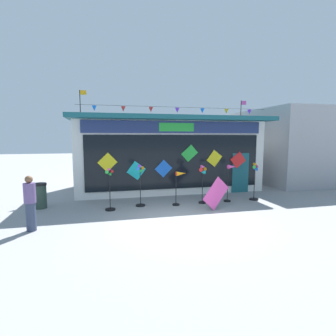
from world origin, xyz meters
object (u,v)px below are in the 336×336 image
object	(u,v)px
wind_spinner_right	(230,177)
person_near_camera	(30,203)
wind_spinner_far_right	(255,179)
wind_spinner_center_right	(203,177)
wind_spinner_far_left	(110,190)
wind_spinner_left	(140,184)
display_kite_on_ground	(216,193)
kite_shop_building	(167,153)
wind_spinner_center_left	(180,182)
trash_bin	(40,196)

from	to	relation	value
wind_spinner_right	person_near_camera	size ratio (longest dim) A/B	0.97
wind_spinner_far_right	person_near_camera	distance (m)	8.90
wind_spinner_center_right	wind_spinner_far_left	bearing A→B (deg)	-177.17
wind_spinner_left	display_kite_on_ground	world-z (taller)	wind_spinner_left
wind_spinner_left	wind_spinner_center_right	world-z (taller)	wind_spinner_left
wind_spinner_center_right	wind_spinner_right	world-z (taller)	wind_spinner_center_right
wind_spinner_right	wind_spinner_far_right	world-z (taller)	wind_spinner_far_right
kite_shop_building	person_near_camera	world-z (taller)	kite_shop_building
wind_spinner_right	wind_spinner_center_right	bearing A→B (deg)	-179.00
wind_spinner_center_right	display_kite_on_ground	bearing A→B (deg)	-79.33
kite_shop_building	wind_spinner_left	bearing A→B (deg)	-118.39
wind_spinner_far_left	wind_spinner_center_left	size ratio (longest dim) A/B	1.17
wind_spinner_far_left	wind_spinner_right	world-z (taller)	wind_spinner_far_left
person_near_camera	trash_bin	distance (m)	2.76
wind_spinner_left	wind_spinner_far_left	bearing A→B (deg)	-164.56
person_near_camera	trash_bin	bearing A→B (deg)	-70.32
wind_spinner_center_left	display_kite_on_ground	distance (m)	1.57
wind_spinner_far_right	display_kite_on_ground	bearing A→B (deg)	-156.55
wind_spinner_left	wind_spinner_right	size ratio (longest dim) A/B	1.06
wind_spinner_far_right	trash_bin	bearing A→B (deg)	175.21
wind_spinner_far_left	wind_spinner_left	xyz separation A→B (m)	(1.22, 0.34, 0.15)
trash_bin	display_kite_on_ground	world-z (taller)	display_kite_on_ground
kite_shop_building	trash_bin	size ratio (longest dim) A/B	9.75
wind_spinner_center_right	wind_spinner_far_right	world-z (taller)	wind_spinner_far_right
kite_shop_building	person_near_camera	distance (m)	8.00
kite_shop_building	wind_spinner_far_left	xyz separation A→B (m)	(-3.17, -3.94, -1.15)
wind_spinner_far_left	wind_spinner_far_right	world-z (taller)	wind_spinner_far_right
wind_spinner_far_left	wind_spinner_right	size ratio (longest dim) A/B	1.02
wind_spinner_far_right	display_kite_on_ground	distance (m)	2.51
display_kite_on_ground	person_near_camera	bearing A→B (deg)	-171.39
wind_spinner_right	display_kite_on_ground	distance (m)	1.54
kite_shop_building	wind_spinner_left	size ratio (longest dim) A/B	5.65
wind_spinner_left	wind_spinner_right	distance (m)	3.90
wind_spinner_left	wind_spinner_right	world-z (taller)	wind_spinner_left
wind_spinner_far_left	trash_bin	size ratio (longest dim) A/B	1.66
kite_shop_building	wind_spinner_center_left	bearing A→B (deg)	-95.30
wind_spinner_far_left	wind_spinner_center_left	world-z (taller)	wind_spinner_far_left
wind_spinner_left	wind_spinner_center_right	xyz separation A→B (m)	(2.63, -0.15, 0.19)
person_near_camera	trash_bin	world-z (taller)	person_near_camera
wind_spinner_center_left	wind_spinner_center_right	bearing A→B (deg)	2.70
wind_spinner_far_left	wind_spinner_far_right	bearing A→B (deg)	1.91
kite_shop_building	wind_spinner_right	world-z (taller)	kite_shop_building
wind_spinner_left	person_near_camera	bearing A→B (deg)	-149.79
wind_spinner_center_left	wind_spinner_center_right	size ratio (longest dim) A/B	0.85
kite_shop_building	wind_spinner_center_right	xyz separation A→B (m)	(0.68, -3.75, -0.81)
wind_spinner_center_left	person_near_camera	size ratio (longest dim) A/B	0.84
wind_spinner_center_left	wind_spinner_right	size ratio (longest dim) A/B	0.87
wind_spinner_left	display_kite_on_ground	size ratio (longest dim) A/B	1.47
wind_spinner_center_right	display_kite_on_ground	world-z (taller)	wind_spinner_center_right
person_near_camera	trash_bin	size ratio (longest dim) A/B	1.68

